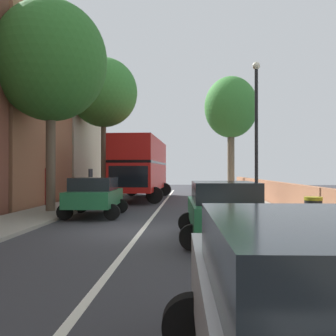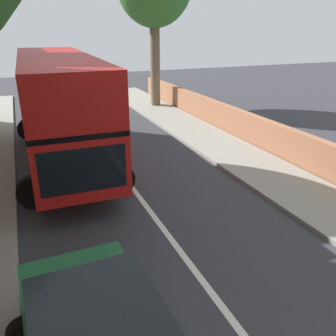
{
  "view_description": "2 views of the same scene",
  "coord_description": "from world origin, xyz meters",
  "px_view_note": "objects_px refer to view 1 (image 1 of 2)",
  "views": [
    {
      "loc": [
        1.54,
        -12.65,
        1.97
      ],
      "look_at": [
        0.26,
        11.43,
        2.12
      ],
      "focal_mm": 42.36,
      "sensor_mm": 36.0,
      "label": 1
    },
    {
      "loc": [
        -3.0,
        0.57,
        5.04
      ],
      "look_at": [
        0.43,
        8.84,
        1.43
      ],
      "focal_mm": 37.8,
      "sensor_mm": 36.0,
      "label": 2
    }
  ],
  "objects_px": {
    "parked_car_green_right_0": "(223,207)",
    "parked_car_silver_right_1": "(323,314)",
    "street_tree_right_5": "(231,108)",
    "lamppost_right": "(256,126)",
    "litter_bin_right": "(313,214)",
    "double_decker_bus": "(142,165)",
    "parked_car_green_left_4": "(95,194)",
    "street_tree_left_0": "(104,93)",
    "street_tree_left_4": "(51,61)"
  },
  "relations": [
    {
      "from": "parked_car_silver_right_1",
      "to": "street_tree_left_4",
      "type": "relative_size",
      "value": 0.45
    },
    {
      "from": "street_tree_left_0",
      "to": "street_tree_left_4",
      "type": "relative_size",
      "value": 1.04
    },
    {
      "from": "parked_car_green_right_0",
      "to": "street_tree_left_0",
      "type": "xyz_separation_m",
      "value": [
        -7.21,
        17.53,
        6.72
      ]
    },
    {
      "from": "parked_car_silver_right_1",
      "to": "street_tree_right_5",
      "type": "xyz_separation_m",
      "value": [
        2.76,
        32.42,
        6.57
      ]
    },
    {
      "from": "litter_bin_right",
      "to": "parked_car_green_left_4",
      "type": "bearing_deg",
      "value": 149.39
    },
    {
      "from": "parked_car_green_right_0",
      "to": "street_tree_left_4",
      "type": "distance_m",
      "value": 11.73
    },
    {
      "from": "litter_bin_right",
      "to": "street_tree_left_0",
      "type": "bearing_deg",
      "value": 121.28
    },
    {
      "from": "parked_car_silver_right_1",
      "to": "street_tree_right_5",
      "type": "bearing_deg",
      "value": 85.14
    },
    {
      "from": "street_tree_right_5",
      "to": "parked_car_silver_right_1",
      "type": "bearing_deg",
      "value": -94.86
    },
    {
      "from": "street_tree_left_4",
      "to": "litter_bin_right",
      "type": "bearing_deg",
      "value": -29.65
    },
    {
      "from": "street_tree_right_5",
      "to": "lamppost_right",
      "type": "xyz_separation_m",
      "value": [
        -0.96,
        -18.95,
        -3.71
      ]
    },
    {
      "from": "street_tree_right_5",
      "to": "litter_bin_right",
      "type": "bearing_deg",
      "value": -89.9
    },
    {
      "from": "parked_car_green_left_4",
      "to": "litter_bin_right",
      "type": "relative_size",
      "value": 4.12
    },
    {
      "from": "street_tree_left_4",
      "to": "litter_bin_right",
      "type": "height_order",
      "value": "street_tree_left_4"
    },
    {
      "from": "parked_car_green_left_4",
      "to": "street_tree_left_4",
      "type": "height_order",
      "value": "street_tree_left_4"
    },
    {
      "from": "litter_bin_right",
      "to": "parked_car_green_right_0",
      "type": "bearing_deg",
      "value": -159.47
    },
    {
      "from": "double_decker_bus",
      "to": "parked_car_green_left_4",
      "type": "distance_m",
      "value": 10.31
    },
    {
      "from": "parked_car_green_left_4",
      "to": "street_tree_left_4",
      "type": "bearing_deg",
      "value": 153.66
    },
    {
      "from": "litter_bin_right",
      "to": "street_tree_right_5",
      "type": "bearing_deg",
      "value": 90.1
    },
    {
      "from": "parked_car_green_right_0",
      "to": "parked_car_silver_right_1",
      "type": "bearing_deg",
      "value": -90.01
    },
    {
      "from": "street_tree_left_0",
      "to": "street_tree_left_4",
      "type": "bearing_deg",
      "value": -90.73
    },
    {
      "from": "parked_car_green_right_0",
      "to": "street_tree_right_5",
      "type": "xyz_separation_m",
      "value": [
        2.76,
        24.17,
        6.57
      ]
    },
    {
      "from": "parked_car_silver_right_1",
      "to": "litter_bin_right",
      "type": "height_order",
      "value": "parked_car_silver_right_1"
    },
    {
      "from": "street_tree_right_5",
      "to": "double_decker_bus",
      "type": "bearing_deg",
      "value": -129.9
    },
    {
      "from": "street_tree_left_4",
      "to": "street_tree_right_5",
      "type": "relative_size",
      "value": 0.95
    },
    {
      "from": "double_decker_bus",
      "to": "street_tree_right_5",
      "type": "distance_m",
      "value": 12.01
    },
    {
      "from": "street_tree_left_0",
      "to": "lamppost_right",
      "type": "relative_size",
      "value": 1.6
    },
    {
      "from": "parked_car_green_right_0",
      "to": "litter_bin_right",
      "type": "bearing_deg",
      "value": 20.53
    },
    {
      "from": "parked_car_silver_right_1",
      "to": "parked_car_green_right_0",
      "type": "bearing_deg",
      "value": 89.99
    },
    {
      "from": "parked_car_green_right_0",
      "to": "street_tree_left_0",
      "type": "relative_size",
      "value": 0.44
    },
    {
      "from": "parked_car_green_right_0",
      "to": "lamppost_right",
      "type": "relative_size",
      "value": 0.71
    },
    {
      "from": "street_tree_right_5",
      "to": "litter_bin_right",
      "type": "relative_size",
      "value": 9.68
    },
    {
      "from": "double_decker_bus",
      "to": "parked_car_green_right_0",
      "type": "xyz_separation_m",
      "value": [
        4.2,
        -15.85,
        -1.41
      ]
    },
    {
      "from": "street_tree_left_0",
      "to": "lamppost_right",
      "type": "distance_m",
      "value": 15.74
    },
    {
      "from": "double_decker_bus",
      "to": "litter_bin_right",
      "type": "distance_m",
      "value": 16.46
    },
    {
      "from": "lamppost_right",
      "to": "parked_car_green_left_4",
      "type": "bearing_deg",
      "value": 176.25
    },
    {
      "from": "street_tree_right_5",
      "to": "litter_bin_right",
      "type": "distance_m",
      "value": 24.12
    },
    {
      "from": "parked_car_green_right_0",
      "to": "parked_car_silver_right_1",
      "type": "xyz_separation_m",
      "value": [
        -0.0,
        -8.25,
        0.0
      ]
    },
    {
      "from": "street_tree_left_4",
      "to": "lamppost_right",
      "type": "distance_m",
      "value": 9.83
    },
    {
      "from": "lamppost_right",
      "to": "street_tree_left_0",
      "type": "bearing_deg",
      "value": 126.2
    },
    {
      "from": "street_tree_left_0",
      "to": "street_tree_right_5",
      "type": "bearing_deg",
      "value": 33.67
    },
    {
      "from": "street_tree_left_0",
      "to": "litter_bin_right",
      "type": "height_order",
      "value": "street_tree_left_0"
    },
    {
      "from": "parked_car_green_left_4",
      "to": "double_decker_bus",
      "type": "bearing_deg",
      "value": 85.52
    },
    {
      "from": "parked_car_green_right_0",
      "to": "street_tree_right_5",
      "type": "height_order",
      "value": "street_tree_right_5"
    },
    {
      "from": "parked_car_silver_right_1",
      "to": "street_tree_right_5",
      "type": "relative_size",
      "value": 0.43
    },
    {
      "from": "parked_car_silver_right_1",
      "to": "street_tree_left_0",
      "type": "distance_m",
      "value": 27.6
    },
    {
      "from": "street_tree_left_4",
      "to": "lamppost_right",
      "type": "bearing_deg",
      "value": -9.97
    },
    {
      "from": "lamppost_right",
      "to": "parked_car_silver_right_1",
      "type": "bearing_deg",
      "value": -97.61
    },
    {
      "from": "street_tree_right_5",
      "to": "street_tree_left_0",
      "type": "bearing_deg",
      "value": -146.33
    },
    {
      "from": "litter_bin_right",
      "to": "double_decker_bus",
      "type": "bearing_deg",
      "value": 115.32
    }
  ]
}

